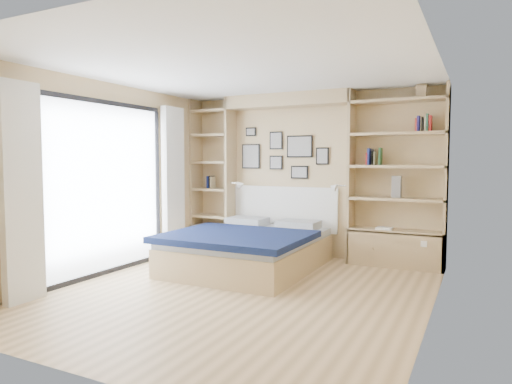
% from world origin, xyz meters
% --- Properties ---
extents(ground, '(4.50, 4.50, 0.00)m').
position_xyz_m(ground, '(0.00, 0.00, 0.00)').
color(ground, '#D7B181').
rests_on(ground, ground).
extents(room_shell, '(4.50, 4.50, 4.50)m').
position_xyz_m(room_shell, '(-0.39, 1.52, 1.08)').
color(room_shell, tan).
rests_on(room_shell, ground).
extents(bed, '(1.81, 2.30, 1.07)m').
position_xyz_m(bed, '(-0.44, 1.07, 0.28)').
color(bed, tan).
rests_on(bed, ground).
extents(photo_gallery, '(1.48, 0.02, 0.82)m').
position_xyz_m(photo_gallery, '(-0.45, 2.22, 1.60)').
color(photo_gallery, black).
rests_on(photo_gallery, ground).
extents(reading_lamps, '(1.92, 0.12, 0.15)m').
position_xyz_m(reading_lamps, '(-0.30, 2.00, 1.10)').
color(reading_lamps, silver).
rests_on(reading_lamps, ground).
extents(shelf_decor, '(3.50, 0.23, 2.03)m').
position_xyz_m(shelf_decor, '(1.10, 2.07, 1.69)').
color(shelf_decor, '#A51E1E').
rests_on(shelf_decor, ground).
extents(deck, '(3.20, 4.00, 0.05)m').
position_xyz_m(deck, '(-3.60, 0.00, 0.00)').
color(deck, '#776758').
rests_on(deck, ground).
extents(deck_chair, '(0.51, 0.84, 0.83)m').
position_xyz_m(deck_chair, '(-2.82, 0.15, 0.40)').
color(deck_chair, tan).
rests_on(deck_chair, ground).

